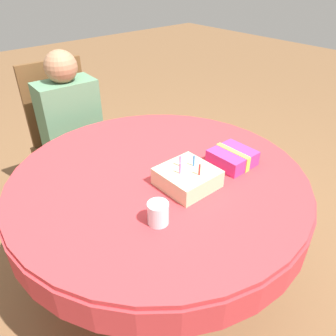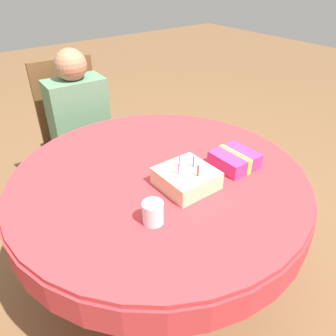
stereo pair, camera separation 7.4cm
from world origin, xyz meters
name	(u,v)px [view 1 (the left image)]	position (x,y,z in m)	size (l,w,h in m)	color
ground_plane	(160,280)	(0.00, 0.00, 0.00)	(12.00, 12.00, 0.00)	brown
dining_table	(159,189)	(0.00, 0.00, 0.63)	(1.32, 1.32, 0.71)	#BC3338
chair	(68,136)	(0.03, 0.99, 0.50)	(0.48, 0.48, 0.98)	brown
person	(72,122)	(0.02, 0.88, 0.65)	(0.36, 0.31, 1.08)	#9E7051
birthday_cake	(187,177)	(0.04, -0.14, 0.75)	(0.21, 0.21, 0.12)	beige
drinking_glass	(158,213)	(-0.20, -0.24, 0.76)	(0.08, 0.08, 0.09)	silver
gift_box	(232,158)	(0.31, -0.15, 0.75)	(0.17, 0.18, 0.07)	#D13384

